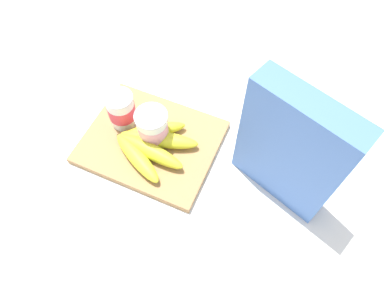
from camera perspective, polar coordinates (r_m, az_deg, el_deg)
name	(u,v)px	position (r m, az deg, el deg)	size (l,w,h in m)	color
ground_plane	(152,144)	(0.85, -6.56, 0.04)	(2.40, 2.40, 0.00)	silver
cutting_board	(151,142)	(0.84, -6.62, 0.35)	(0.31, 0.25, 0.02)	#A37A4C
cereal_box	(291,150)	(0.69, 15.74, -1.02)	(0.21, 0.06, 0.29)	#4770B7
yogurt_cup_front	(121,110)	(0.84, -11.36, 5.47)	(0.07, 0.07, 0.09)	white
yogurt_cup_back	(153,128)	(0.80, -6.39, 2.67)	(0.07, 0.07, 0.09)	white
banana_bunch	(150,145)	(0.80, -6.75, -0.17)	(0.19, 0.19, 0.04)	yellow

